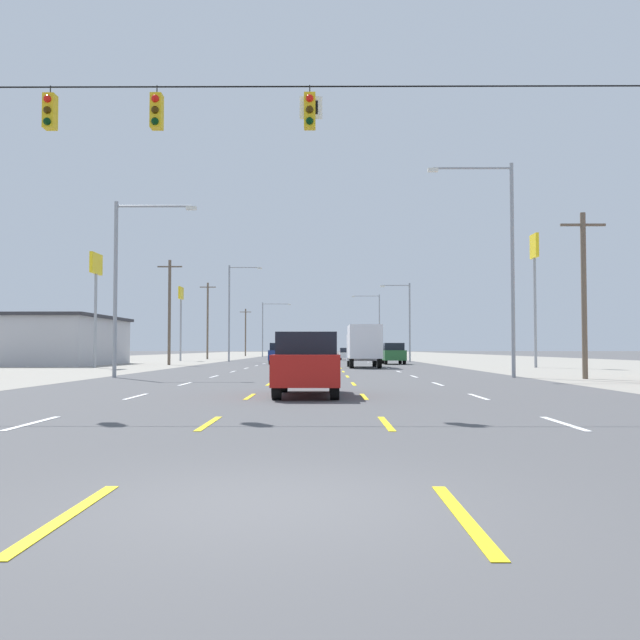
{
  "coord_description": "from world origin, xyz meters",
  "views": [
    {
      "loc": [
        0.52,
        -6.63,
        1.49
      ],
      "look_at": [
        0.23,
        43.59,
        3.56
      ],
      "focal_mm": 38.61,
      "sensor_mm": 36.0,
      "label": 1
    }
  ],
  "objects_px": {
    "hatchback_inner_left_distant_a": "(296,353)",
    "streetlight_left_row_2": "(266,325)",
    "hatchback_inner_right_farther": "(346,354)",
    "streetlight_right_row_2": "(377,321)",
    "sedan_far_right_farthest": "(371,353)",
    "suv_far_right_mid": "(393,353)",
    "pole_sign_left_row_2": "(181,305)",
    "suv_center_turn_nearest": "(307,363)",
    "suv_center_turn_distant_c": "(320,351)",
    "box_truck_inner_right_near": "(364,344)",
    "pole_sign_right_row_1": "(535,270)",
    "pole_sign_left_row_1": "(96,279)",
    "streetlight_left_row_0": "(124,274)",
    "streetlight_right_row_1": "(407,316)",
    "suv_inner_left_distant_b": "(301,351)",
    "streetlight_left_row_1": "(232,307)",
    "hatchback_center_turn_far": "(321,355)",
    "suv_inner_left_midfar": "(280,353)",
    "streetlight_right_row_0": "(504,254)"
  },
  "relations": [
    {
      "from": "hatchback_inner_left_distant_a",
      "to": "streetlight_left_row_2",
      "type": "xyz_separation_m",
      "value": [
        -5.91,
        17.84,
        4.81
      ]
    },
    {
      "from": "hatchback_inner_right_farther",
      "to": "streetlight_right_row_2",
      "type": "bearing_deg",
      "value": 78.82
    },
    {
      "from": "sedan_far_right_farthest",
      "to": "suv_far_right_mid",
      "type": "bearing_deg",
      "value": -90.41
    },
    {
      "from": "pole_sign_left_row_2",
      "to": "suv_center_turn_nearest",
      "type": "bearing_deg",
      "value": -74.56
    },
    {
      "from": "suv_center_turn_distant_c",
      "to": "streetlight_left_row_2",
      "type": "distance_m",
      "value": 12.56
    },
    {
      "from": "box_truck_inner_right_near",
      "to": "pole_sign_right_row_1",
      "type": "relative_size",
      "value": 0.7
    },
    {
      "from": "pole_sign_left_row_2",
      "to": "hatchback_inner_left_distant_a",
      "type": "bearing_deg",
      "value": 57.97
    },
    {
      "from": "pole_sign_left_row_1",
      "to": "streetlight_left_row_0",
      "type": "height_order",
      "value": "streetlight_left_row_0"
    },
    {
      "from": "pole_sign_left_row_2",
      "to": "hatchback_inner_right_farther",
      "type": "bearing_deg",
      "value": 17.9
    },
    {
      "from": "suv_far_right_mid",
      "to": "streetlight_right_row_1",
      "type": "xyz_separation_m",
      "value": [
        2.82,
        12.71,
        4.05
      ]
    },
    {
      "from": "hatchback_inner_right_farther",
      "to": "suv_inner_left_distant_b",
      "type": "distance_m",
      "value": 36.33
    },
    {
      "from": "pole_sign_left_row_1",
      "to": "sedan_far_right_farthest",
      "type": "bearing_deg",
      "value": 62.2
    },
    {
      "from": "suv_center_turn_nearest",
      "to": "suv_inner_left_distant_b",
      "type": "xyz_separation_m",
      "value": [
        -3.65,
        101.39,
        0.0
      ]
    },
    {
      "from": "pole_sign_left_row_2",
      "to": "streetlight_right_row_1",
      "type": "height_order",
      "value": "streetlight_right_row_1"
    },
    {
      "from": "suv_far_right_mid",
      "to": "streetlight_right_row_1",
      "type": "height_order",
      "value": "streetlight_right_row_1"
    },
    {
      "from": "pole_sign_left_row_1",
      "to": "streetlight_left_row_1",
      "type": "bearing_deg",
      "value": 73.98
    },
    {
      "from": "pole_sign_right_row_1",
      "to": "streetlight_left_row_1",
      "type": "bearing_deg",
      "value": 137.92
    },
    {
      "from": "hatchback_center_turn_far",
      "to": "hatchback_inner_right_farther",
      "type": "xyz_separation_m",
      "value": [
        3.16,
        18.09,
        0.0
      ]
    },
    {
      "from": "suv_center_turn_nearest",
      "to": "suv_far_right_mid",
      "type": "xyz_separation_m",
      "value": [
        7.0,
        42.75,
        0.0
      ]
    },
    {
      "from": "suv_center_turn_nearest",
      "to": "sedan_far_right_farthest",
      "type": "height_order",
      "value": "suv_center_turn_nearest"
    },
    {
      "from": "box_truck_inner_right_near",
      "to": "hatchback_inner_left_distant_a",
      "type": "distance_m",
      "value": 48.92
    },
    {
      "from": "suv_center_turn_nearest",
      "to": "box_truck_inner_right_near",
      "type": "xyz_separation_m",
      "value": [
        3.59,
        31.36,
        0.81
      ]
    },
    {
      "from": "hatchback_inner_left_distant_a",
      "to": "streetlight_left_row_0",
      "type": "bearing_deg",
      "value": -95.19
    },
    {
      "from": "box_truck_inner_right_near",
      "to": "suv_center_turn_distant_c",
      "type": "relative_size",
      "value": 1.47
    },
    {
      "from": "streetlight_right_row_2",
      "to": "suv_inner_left_distant_b",
      "type": "bearing_deg",
      "value": 163.98
    },
    {
      "from": "suv_inner_left_midfar",
      "to": "streetlight_left_row_0",
      "type": "xyz_separation_m",
      "value": [
        -6.11,
        -29.86,
        4.26
      ]
    },
    {
      "from": "streetlight_left_row_0",
      "to": "streetlight_right_row_0",
      "type": "height_order",
      "value": "streetlight_right_row_0"
    },
    {
      "from": "suv_inner_left_distant_b",
      "to": "pole_sign_right_row_1",
      "type": "distance_m",
      "value": 73.21
    },
    {
      "from": "streetlight_left_row_0",
      "to": "streetlight_right_row_1",
      "type": "distance_m",
      "value": 46.4
    },
    {
      "from": "box_truck_inner_right_near",
      "to": "streetlight_right_row_2",
      "type": "xyz_separation_m",
      "value": [
        6.07,
        66.21,
        4.45
      ]
    },
    {
      "from": "suv_inner_left_midfar",
      "to": "sedan_far_right_farthest",
      "type": "relative_size",
      "value": 1.09
    },
    {
      "from": "suv_inner_left_midfar",
      "to": "streetlight_left_row_2",
      "type": "distance_m",
      "value": 54.87
    },
    {
      "from": "suv_center_turn_distant_c",
      "to": "streetlight_right_row_1",
      "type": "height_order",
      "value": "streetlight_right_row_1"
    },
    {
      "from": "box_truck_inner_right_near",
      "to": "hatchback_inner_right_farther",
      "type": "bearing_deg",
      "value": 90.37
    },
    {
      "from": "suv_center_turn_nearest",
      "to": "pole_sign_left_row_2",
      "type": "relative_size",
      "value": 0.56
    },
    {
      "from": "suv_center_turn_nearest",
      "to": "suv_center_turn_distant_c",
      "type": "relative_size",
      "value": 1.0
    },
    {
      "from": "suv_inner_left_distant_b",
      "to": "pole_sign_left_row_1",
      "type": "bearing_deg",
      "value": -100.64
    },
    {
      "from": "hatchback_center_turn_far",
      "to": "suv_far_right_mid",
      "type": "bearing_deg",
      "value": -35.81
    },
    {
      "from": "suv_center_turn_nearest",
      "to": "streetlight_right_row_2",
      "type": "bearing_deg",
      "value": 84.35
    },
    {
      "from": "hatchback_center_turn_far",
      "to": "streetlight_left_row_0",
      "type": "distance_m",
      "value": 35.97
    },
    {
      "from": "hatchback_center_turn_far",
      "to": "suv_center_turn_nearest",
      "type": "bearing_deg",
      "value": -90.25
    },
    {
      "from": "pole_sign_left_row_2",
      "to": "streetlight_left_row_1",
      "type": "relative_size",
      "value": 0.81
    },
    {
      "from": "hatchback_inner_left_distant_a",
      "to": "suv_center_turn_distant_c",
      "type": "relative_size",
      "value": 0.8
    },
    {
      "from": "suv_center_turn_distant_c",
      "to": "hatchback_center_turn_far",
      "type": "bearing_deg",
      "value": -89.67
    },
    {
      "from": "sedan_far_right_farthest",
      "to": "streetlight_left_row_2",
      "type": "bearing_deg",
      "value": 128.64
    },
    {
      "from": "sedan_far_right_farthest",
      "to": "pole_sign_left_row_1",
      "type": "xyz_separation_m",
      "value": [
        -24.18,
        -45.85,
        6.0
      ]
    },
    {
      "from": "hatchback_inner_right_farther",
      "to": "pole_sign_left_row_2",
      "type": "bearing_deg",
      "value": -162.1
    },
    {
      "from": "hatchback_center_turn_far",
      "to": "streetlight_right_row_2",
      "type": "relative_size",
      "value": 0.36
    },
    {
      "from": "hatchback_center_turn_far",
      "to": "suv_inner_left_distant_b",
      "type": "distance_m",
      "value": 53.87
    },
    {
      "from": "streetlight_right_row_0",
      "to": "suv_inner_left_midfar",
      "type": "bearing_deg",
      "value": 114.04
    }
  ]
}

